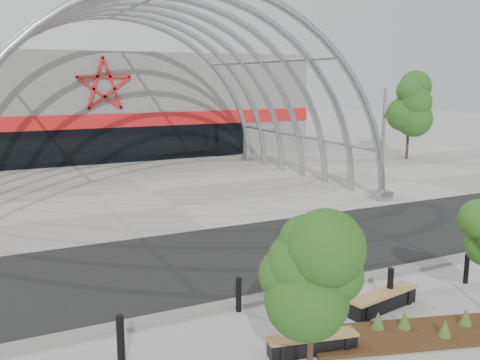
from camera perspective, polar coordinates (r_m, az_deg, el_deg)
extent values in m
plane|color=#989893|center=(16.28, 6.31, -11.45)|extent=(140.00, 140.00, 0.00)
cube|color=black|center=(19.13, 0.66, -7.90)|extent=(140.00, 7.00, 0.02)
cube|color=#9A968A|center=(29.97, -9.69, -1.10)|extent=(60.00, 17.00, 0.04)
cube|color=slate|center=(16.07, 6.80, -11.55)|extent=(60.00, 0.50, 0.12)
cube|color=slate|center=(46.94, -16.16, 7.83)|extent=(34.00, 15.00, 8.00)
cube|color=black|center=(39.87, -14.07, 3.56)|extent=(22.00, 0.25, 2.60)
cube|color=red|center=(39.69, -14.19, 6.14)|extent=(34.00, 0.30, 1.00)
torus|color=#999EA3|center=(23.06, -4.38, -4.66)|extent=(20.36, 0.36, 20.36)
torus|color=#999EA3|center=(25.33, -6.47, -3.27)|extent=(20.36, 0.36, 20.36)
torus|color=#999EA3|center=(27.64, -8.22, -2.12)|extent=(20.36, 0.36, 20.36)
torus|color=#999EA3|center=(29.97, -9.69, -1.14)|extent=(20.36, 0.36, 20.36)
torus|color=#999EA3|center=(32.33, -10.95, -0.30)|extent=(20.36, 0.36, 20.36)
torus|color=#999EA3|center=(34.72, -12.04, 0.42)|extent=(20.36, 0.36, 20.36)
torus|color=#999EA3|center=(37.11, -12.98, 1.05)|extent=(20.36, 0.36, 20.36)
cylinder|color=#999EA3|center=(33.52, 6.25, 4.70)|extent=(0.20, 15.00, 0.20)
cylinder|color=#999EA3|center=(32.03, 2.40, 12.50)|extent=(0.20, 15.00, 0.20)
cylinder|color=#999EA3|center=(29.58, -10.34, 18.17)|extent=(0.20, 15.00, 0.20)
cube|color=#999EA3|center=(28.14, 14.90, -1.62)|extent=(0.80, 0.80, 0.50)
cube|color=#999EA3|center=(40.46, 0.92, 2.49)|extent=(0.80, 0.80, 0.50)
cube|color=#321F0E|center=(14.04, 17.27, -15.50)|extent=(5.08, 2.80, 0.09)
cone|color=#476227|center=(13.21, 11.69, -15.74)|extent=(0.34, 0.34, 0.42)
cone|color=#476227|center=(14.20, 17.16, -14.05)|extent=(0.34, 0.34, 0.42)
cone|color=#476227|center=(14.10, 21.01, -14.49)|extent=(0.34, 0.34, 0.42)
cone|color=#476227|center=(14.01, 14.51, -14.25)|extent=(0.34, 0.34, 0.42)
cone|color=#476227|center=(14.87, 22.95, -13.27)|extent=(0.34, 0.34, 0.42)
cone|color=#476227|center=(13.32, 9.68, -15.43)|extent=(0.34, 0.34, 0.42)
cylinder|color=gray|center=(27.43, 14.99, 3.51)|extent=(0.16, 0.16, 5.64)
imported|color=black|center=(27.30, 15.11, 6.09)|extent=(0.35, 0.79, 0.16)
cylinder|color=black|center=(10.82, 7.49, -18.17)|extent=(0.12, 0.12, 1.87)
ellipsoid|color=#1E4511|center=(10.11, 7.73, -9.72)|extent=(1.60, 1.60, 2.04)
cube|color=black|center=(12.81, 7.72, -17.14)|extent=(2.09, 0.80, 0.35)
cube|color=black|center=(12.56, 4.30, -17.53)|extent=(0.21, 0.47, 0.41)
cube|color=black|center=(13.08, 11.00, -16.48)|extent=(0.21, 0.47, 0.41)
cube|color=olive|center=(12.70, 7.75, -16.20)|extent=(2.16, 0.88, 0.06)
cube|color=black|center=(15.27, 14.99, -12.54)|extent=(2.34, 0.85, 0.39)
cube|color=black|center=(14.64, 12.84, -13.34)|extent=(0.23, 0.52, 0.46)
cube|color=black|center=(15.90, 16.98, -11.56)|extent=(0.23, 0.52, 0.46)
cube|color=#9D8143|center=(15.17, 15.04, -11.63)|extent=(2.41, 0.94, 0.07)
cylinder|color=black|center=(12.45, -12.62, -16.26)|extent=(0.18, 0.18, 1.10)
cylinder|color=black|center=(14.58, -0.14, -12.11)|extent=(0.15, 0.15, 0.95)
cylinder|color=black|center=(14.96, 11.30, -11.90)|extent=(0.14, 0.14, 0.87)
cylinder|color=black|center=(15.49, 15.72, -10.90)|extent=(0.17, 0.17, 1.06)
cylinder|color=black|center=(17.82, 23.01, -8.70)|extent=(0.15, 0.15, 0.92)
cylinder|color=black|center=(42.57, 17.45, 4.12)|extent=(0.20, 0.20, 3.03)
ellipsoid|color=#1E4B14|center=(42.36, 17.66, 7.81)|extent=(2.70, 2.70, 3.30)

